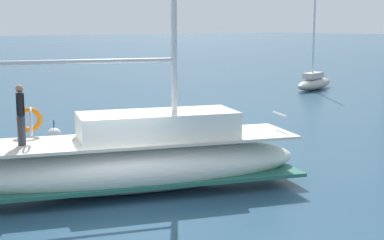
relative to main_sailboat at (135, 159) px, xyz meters
name	(u,v)px	position (x,y,z in m)	size (l,w,h in m)	color
ground_plane	(118,202)	(0.59, -0.88, -0.91)	(400.00, 400.00, 0.00)	#284C66
main_sailboat	(135,159)	(0.00, 0.00, 0.00)	(5.24, 9.87, 13.12)	white
moored_catamaran	(314,82)	(-14.10, 22.41, -0.34)	(2.79, 5.10, 8.61)	#B7B2A8
mooring_buoy	(54,135)	(-8.07, 0.92, -0.73)	(0.59, 0.59, 0.90)	silver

